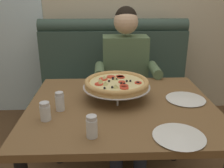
# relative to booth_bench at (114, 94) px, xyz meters

# --- Properties ---
(booth_bench) EXTENTS (1.54, 0.78, 1.13)m
(booth_bench) POSITION_rel_booth_bench_xyz_m (0.00, 0.00, 0.00)
(booth_bench) COLOR #384C42
(booth_bench) RESTS_ON ground_plane
(dining_table) EXTENTS (1.14, 0.97, 0.74)m
(dining_table) POSITION_rel_booth_bench_xyz_m (0.00, -0.95, 0.25)
(dining_table) COLOR brown
(dining_table) RESTS_ON ground_plane
(diner_main) EXTENTS (0.54, 0.64, 1.27)m
(diner_main) POSITION_rel_booth_bench_xyz_m (0.09, -0.27, 0.31)
(diner_main) COLOR #2D3342
(diner_main) RESTS_ON ground_plane
(pizza) EXTENTS (0.43, 0.43, 0.14)m
(pizza) POSITION_rel_booth_bench_xyz_m (-0.03, -0.86, 0.44)
(pizza) COLOR silver
(pizza) RESTS_ON dining_table
(shaker_oregano) EXTENTS (0.05, 0.05, 0.11)m
(shaker_oregano) POSITION_rel_booth_bench_xyz_m (-0.36, -1.02, 0.39)
(shaker_oregano) COLOR white
(shaker_oregano) RESTS_ON dining_table
(shaker_parmesan) EXTENTS (0.06, 0.06, 0.10)m
(shaker_parmesan) POSITION_rel_booth_bench_xyz_m (-0.42, -1.13, 0.38)
(shaker_parmesan) COLOR white
(shaker_parmesan) RESTS_ON dining_table
(shaker_pepper_flakes) EXTENTS (0.05, 0.05, 0.11)m
(shaker_pepper_flakes) POSITION_rel_booth_bench_xyz_m (-0.17, -1.31, 0.39)
(shaker_pepper_flakes) COLOR white
(shaker_pepper_flakes) RESTS_ON dining_table
(plate_near_left) EXTENTS (0.25, 0.25, 0.02)m
(plate_near_left) POSITION_rel_booth_bench_xyz_m (0.24, -1.33, 0.35)
(plate_near_left) COLOR white
(plate_near_left) RESTS_ON dining_table
(plate_near_right) EXTENTS (0.25, 0.25, 0.02)m
(plate_near_right) POSITION_rel_booth_bench_xyz_m (0.41, -0.90, 0.35)
(plate_near_right) COLOR white
(plate_near_right) RESTS_ON dining_table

